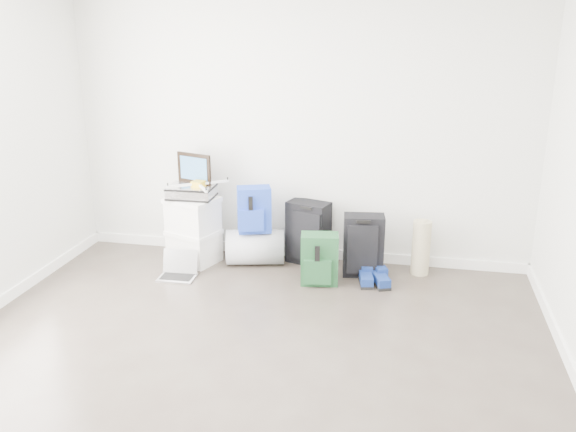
% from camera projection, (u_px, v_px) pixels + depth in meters
% --- Properties ---
extents(ground, '(5.00, 5.00, 0.00)m').
position_uv_depth(ground, '(226.00, 396.00, 3.93)').
color(ground, '#3A2F2A').
rests_on(ground, ground).
extents(room_envelope, '(4.52, 5.02, 2.71)m').
position_uv_depth(room_envelope, '(217.00, 131.00, 3.41)').
color(room_envelope, silver).
rests_on(room_envelope, ground).
extents(boxes_stack, '(0.57, 0.51, 0.66)m').
position_uv_depth(boxes_stack, '(194.00, 230.00, 6.02)').
color(boxes_stack, white).
rests_on(boxes_stack, ground).
extents(briefcase, '(0.44, 0.33, 0.12)m').
position_uv_depth(briefcase, '(192.00, 192.00, 5.90)').
color(briefcase, '#B2B2B7').
rests_on(briefcase, boxes_stack).
extents(painting, '(0.38, 0.15, 0.30)m').
position_uv_depth(painting, '(194.00, 168.00, 5.92)').
color(painting, black).
rests_on(painting, briefcase).
extents(drone, '(0.52, 0.52, 0.05)m').
position_uv_depth(drone, '(198.00, 184.00, 5.83)').
color(drone, gold).
rests_on(drone, briefcase).
extents(duffel_bag, '(0.63, 0.46, 0.35)m').
position_uv_depth(duffel_bag, '(255.00, 247.00, 6.01)').
color(duffel_bag, gray).
rests_on(duffel_bag, ground).
extents(blue_backpack, '(0.36, 0.32, 0.44)m').
position_uv_depth(blue_backpack, '(254.00, 211.00, 5.86)').
color(blue_backpack, '#173D95').
rests_on(blue_backpack, duffel_bag).
extents(large_suitcase, '(0.45, 0.36, 0.62)m').
position_uv_depth(large_suitcase, '(308.00, 233.00, 6.00)').
color(large_suitcase, black).
rests_on(large_suitcase, ground).
extents(green_backpack, '(0.36, 0.29, 0.47)m').
position_uv_depth(green_backpack, '(319.00, 260.00, 5.54)').
color(green_backpack, '#143822').
rests_on(green_backpack, ground).
extents(carry_on, '(0.40, 0.29, 0.59)m').
position_uv_depth(carry_on, '(363.00, 246.00, 5.71)').
color(carry_on, black).
rests_on(carry_on, ground).
extents(shoes, '(0.33, 0.32, 0.10)m').
position_uv_depth(shoes, '(373.00, 279.00, 5.58)').
color(shoes, black).
rests_on(shoes, ground).
extents(rolled_rug, '(0.17, 0.17, 0.53)m').
position_uv_depth(rolled_rug, '(421.00, 248.00, 5.75)').
color(rolled_rug, '#C1B588').
rests_on(rolled_rug, ground).
extents(laptop, '(0.35, 0.25, 0.24)m').
position_uv_depth(laptop, '(178.00, 271.00, 5.74)').
color(laptop, '#BABABF').
rests_on(laptop, ground).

